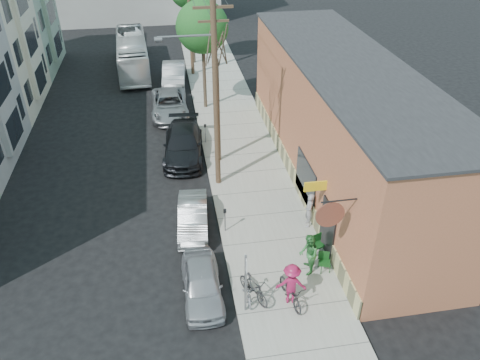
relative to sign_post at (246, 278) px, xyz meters
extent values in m
plane|color=black|center=(-2.35, 3.80, -1.83)|extent=(120.00, 120.00, 0.00)
cube|color=#A2A196|center=(1.90, 14.80, -1.76)|extent=(4.50, 58.00, 0.15)
cube|color=#AC5F3F|center=(6.65, 8.80, 1.42)|extent=(5.00, 20.00, 6.50)
cube|color=#2B2B2D|center=(6.65, 8.80, 4.72)|extent=(5.20, 20.20, 0.12)
cube|color=tan|center=(4.13, 8.80, -1.28)|extent=(0.10, 20.00, 1.10)
cube|color=black|center=(4.12, 2.80, -0.53)|extent=(0.10, 1.60, 2.60)
cube|color=black|center=(4.12, 6.30, -0.23)|extent=(0.08, 3.00, 2.20)
cylinder|color=brown|center=(3.20, 0.60, 2.07)|extent=(1.10, 0.06, 1.10)
cube|color=yellow|center=(3.65, 3.60, 1.27)|extent=(1.00, 0.08, 0.45)
cube|color=beige|center=(-11.60, 21.80, 2.67)|extent=(1.10, 3.20, 7.00)
cube|color=#90A68C|center=(-14.35, 29.80, 2.67)|extent=(6.00, 8.00, 9.00)
cube|color=#90A68C|center=(-11.60, 29.80, 2.67)|extent=(1.10, 3.20, 7.00)
cube|color=slate|center=(0.00, 0.00, -0.28)|extent=(0.07, 0.07, 2.80)
cube|color=silver|center=(0.00, 0.00, 0.72)|extent=(0.02, 0.45, 0.60)
cylinder|color=slate|center=(-0.10, 4.86, -1.13)|extent=(0.06, 0.06, 1.10)
cylinder|color=black|center=(-0.10, 4.86, -0.53)|extent=(0.14, 0.14, 0.18)
cylinder|color=slate|center=(-0.10, 13.64, -1.13)|extent=(0.06, 0.06, 1.10)
cylinder|color=black|center=(-0.10, 13.64, -0.53)|extent=(0.14, 0.14, 0.18)
cylinder|color=#503A28|center=(0.10, 9.03, 3.32)|extent=(0.28, 0.28, 10.00)
cube|color=#503A28|center=(0.10, 9.03, 7.52)|extent=(1.80, 0.12, 0.12)
cube|color=#503A28|center=(0.10, 9.03, 6.92)|extent=(1.40, 0.10, 0.10)
cylinder|color=slate|center=(-2.40, 9.03, 6.22)|extent=(0.35, 0.24, 0.24)
cylinder|color=#503A28|center=(0.10, 25.83, 3.32)|extent=(0.28, 0.28, 10.00)
cylinder|color=#44392C|center=(0.45, 11.41, 1.35)|extent=(0.24, 0.24, 6.07)
cylinder|color=#44392C|center=(0.45, 19.02, 0.99)|extent=(0.24, 0.24, 5.34)
sphere|color=#226224|center=(0.45, 19.02, 3.99)|extent=(3.48, 3.48, 3.48)
cylinder|color=#44392C|center=(0.45, 28.59, 1.36)|extent=(0.24, 0.24, 6.08)
imported|color=gray|center=(3.85, 4.63, -0.80)|extent=(0.49, 0.69, 1.76)
imported|color=#2F7636|center=(2.92, 1.61, -0.73)|extent=(0.87, 1.03, 1.90)
imported|color=maroon|center=(1.82, 0.16, -0.77)|extent=(1.30, 0.92, 1.83)
imported|color=black|center=(1.82, 0.16, -1.18)|extent=(1.00, 1.99, 1.00)
imported|color=black|center=(0.41, 0.55, -1.14)|extent=(1.25, 1.83, 1.08)
imported|color=slate|center=(0.19, 0.65, -1.25)|extent=(0.63, 1.68, 0.87)
imported|color=#B1B1B9|center=(-1.55, 1.16, -1.18)|extent=(1.54, 3.83, 1.30)
imported|color=#A2A6AA|center=(-1.55, 5.52, -1.19)|extent=(1.68, 4.00, 1.29)
imported|color=black|center=(-1.55, 12.45, -1.03)|extent=(2.74, 5.69, 1.60)
imported|color=gray|center=(-2.13, 18.39, -1.08)|extent=(2.49, 5.39, 1.50)
imported|color=gray|center=(-1.55, 24.06, -1.02)|extent=(2.07, 5.06, 1.63)
imported|color=white|center=(-4.83, 27.91, -0.40)|extent=(2.98, 10.41, 2.87)
camera|label=1|loc=(-2.24, -12.13, 12.42)|focal=35.00mm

